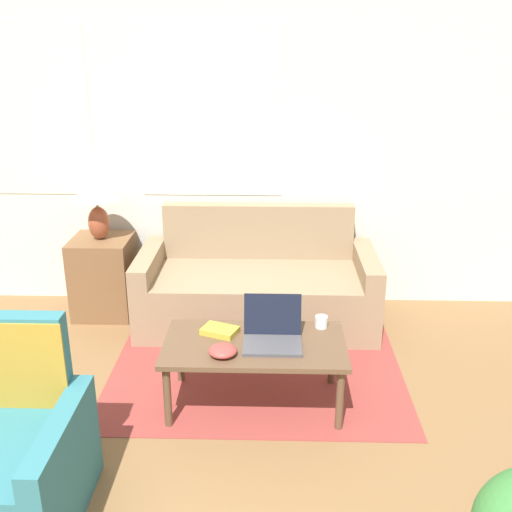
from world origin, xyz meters
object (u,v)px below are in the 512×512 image
coffee_table (255,349)px  snack_bowl (223,351)px  laptop (272,333)px  cup_navy (321,322)px  couch (257,288)px  table_lamp (96,194)px  book_red (220,331)px

coffee_table → snack_bowl: 0.24m
coffee_table → laptop: bearing=3.0°
cup_navy → couch: bearing=114.2°
table_lamp → coffee_table: 1.84m
table_lamp → snack_bowl: size_ratio=3.21×
table_lamp → snack_bowl: table_lamp is taller
coffee_table → laptop: laptop is taller
coffee_table → snack_bowl: bearing=-138.3°
laptop → book_red: 0.33m
cup_navy → table_lamp: bearing=147.8°
couch → coffee_table: bearing=-89.2°
coffee_table → laptop: (0.10, 0.01, 0.10)m
book_red → cup_navy: bearing=9.3°
coffee_table → book_red: size_ratio=4.39×
table_lamp → book_red: size_ratio=2.12×
table_lamp → cup_navy: 2.00m
coffee_table → cup_navy: (0.40, 0.21, 0.08)m
table_lamp → laptop: bearing=-42.7°
coffee_table → cup_navy: size_ratio=13.89×
coffee_table → book_red: bearing=152.9°
table_lamp → book_red: table_lamp is taller
table_lamp → coffee_table: table_lamp is taller
book_red → snack_bowl: bearing=-81.5°
cup_navy → book_red: cup_navy is taller
cup_navy → book_red: bearing=-170.7°
couch → table_lamp: 1.41m
couch → cup_navy: 1.03m
coffee_table → table_lamp: bearing=134.8°
table_lamp → laptop: size_ratio=1.52×
laptop → snack_bowl: laptop is taller
laptop → cup_navy: bearing=34.3°
couch → cup_navy: couch is taller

